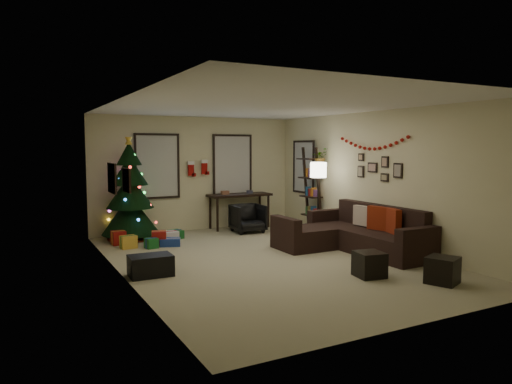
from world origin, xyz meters
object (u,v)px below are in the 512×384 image
at_px(desk_chair, 248,218).
at_px(sofa, 353,236).
at_px(bookshelf, 312,191).
at_px(christmas_tree, 130,196).
at_px(desk, 240,198).

bearing_deg(desk_chair, sofa, -67.62).
bearing_deg(sofa, bookshelf, 77.46).
distance_m(christmas_tree, desk, 2.72).
distance_m(christmas_tree, desk_chair, 2.72).
relative_size(desk, desk_chair, 2.35).
relative_size(desk, bookshelf, 0.79).
height_order(christmas_tree, desk_chair, christmas_tree).
height_order(christmas_tree, bookshelf, christmas_tree).
bearing_deg(bookshelf, desk_chair, 156.34).
height_order(sofa, bookshelf, bookshelf).
bearing_deg(sofa, christmas_tree, 137.93).
height_order(desk_chair, bookshelf, bookshelf).
bearing_deg(bookshelf, christmas_tree, 164.55).
bearing_deg(bookshelf, sofa, -102.54).
xyz_separation_m(sofa, bookshelf, (0.46, 2.07, 0.68)).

